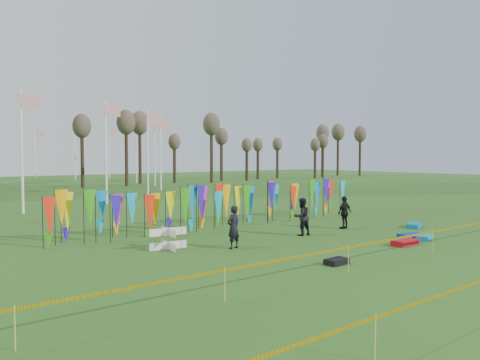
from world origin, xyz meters
TOP-DOWN VIEW (x-y plane):
  - ground at (0.00, 0.00)m, footprint 160.00×160.00m
  - banner_row at (0.28, 8.26)m, footprint 18.64×0.64m
  - caution_tape_near at (-0.22, -1.87)m, footprint 26.00×0.02m
  - tree_line at (32.00, 44.00)m, footprint 53.92×1.92m
  - box_kite at (-4.99, 4.95)m, footprint 0.80×0.80m
  - person_left at (-2.79, 3.52)m, footprint 0.72×0.59m
  - person_mid at (1.65, 4.04)m, footprint 0.92×0.63m
  - person_right at (4.86, 4.13)m, footprint 1.02×0.61m
  - kite_bag_turquoise at (5.21, -0.13)m, footprint 1.19×0.86m
  - kite_bag_blue at (4.92, 0.35)m, footprint 1.26×0.84m
  - kite_bag_red at (3.36, -0.34)m, footprint 1.29×0.63m
  - kite_bag_black at (-1.61, -0.88)m, footprint 0.88×0.54m
  - kite_bag_teal at (8.04, 2.12)m, footprint 1.36×0.98m

SIDE VIEW (x-z plane):
  - ground at x=0.00m, z-range 0.00..0.00m
  - kite_bag_black at x=-1.61m, z-range 0.00..0.20m
  - kite_bag_turquoise at x=5.21m, z-range 0.00..0.21m
  - kite_bag_red at x=3.36m, z-range 0.00..0.23m
  - kite_bag_teal at x=8.04m, z-range 0.00..0.24m
  - kite_bag_blue at x=4.92m, z-range 0.00..0.24m
  - box_kite at x=-4.99m, z-range 0.00..0.89m
  - caution_tape_near at x=-0.22m, z-range 0.33..1.23m
  - person_right at x=4.86m, z-range 0.00..1.69m
  - person_left at x=-2.79m, z-range 0.00..1.75m
  - person_mid at x=1.65m, z-range 0.00..1.78m
  - banner_row at x=0.28m, z-range 0.21..2.39m
  - tree_line at x=32.00m, z-range 2.25..10.09m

